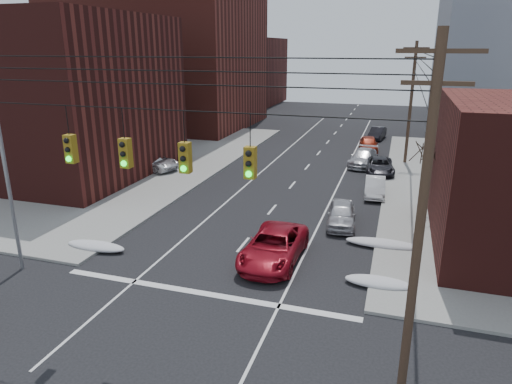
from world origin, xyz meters
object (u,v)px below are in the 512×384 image
Objects in this scene: parked_car_c at (380,166)px; lot_car_d at (122,150)px; lot_car_b at (153,161)px; parked_car_a at (341,214)px; parked_car_b at (375,187)px; parked_car_f at (377,133)px; lot_car_a at (152,164)px; lot_car_c at (102,159)px; parked_car_d at (363,158)px; parked_car_e at (369,144)px; red_pickup at (274,246)px.

parked_car_c is 1.17× the size of lot_car_d.
lot_car_b is (-19.15, -4.89, 0.16)m from parked_car_c.
parked_car_c is at bearing 76.95° from parked_car_a.
parked_car_f is (-1.10, 22.29, 0.03)m from parked_car_b.
parked_car_b is at bearing -75.83° from lot_car_a.
parked_car_c is (0.00, 6.34, 0.02)m from parked_car_b.
lot_car_b is 4.84m from lot_car_c.
lot_car_a reaches higher than parked_car_c.
parked_car_d is 6.37m from parked_car_e.
lot_car_c is (-4.78, -0.75, 0.01)m from lot_car_b.
parked_car_d is at bearing 83.45° from red_pickup.
lot_car_d reaches higher than parked_car_d.
parked_car_d is (2.66, 21.40, -0.05)m from red_pickup.
parked_car_a is 0.85× the size of lot_car_b.
parked_car_b is (4.26, 12.60, -0.13)m from red_pickup.
parked_car_e is at bearing -33.78° from lot_car_a.
parked_car_e is at bearing 94.09° from parked_car_c.
parked_car_d is (0.00, 15.44, 0.03)m from parked_car_a.
parked_car_a is at bearing -83.78° from parked_car_f.
parked_car_f is at bearing 85.37° from red_pickup.
lot_car_d is at bearing -11.58° from lot_car_c.
parked_car_c is at bearing -86.57° from parked_car_e.
lot_car_c is at bearing 118.36° from lot_car_b.
red_pickup reaches higher than lot_car_b.
parked_car_c is 24.58m from lot_car_c.
lot_car_d reaches higher than lot_car_c.
lot_car_a is at bearing 150.67° from parked_car_a.
parked_car_e is (2.66, 27.77, -0.02)m from red_pickup.
parked_car_c is at bearing -93.95° from lot_car_d.
lot_car_d reaches higher than parked_car_a.
parked_car_f is 0.85× the size of lot_car_b.
lot_car_b is (-17.55, -7.36, 0.09)m from parked_car_d.
parked_car_c is 1.16× the size of parked_car_f.
lot_car_b is 1.03× the size of lot_car_c.
parked_car_a reaches higher than parked_car_c.
parked_car_a is 1.05× the size of parked_car_b.
lot_car_c is (-22.33, -8.11, 0.10)m from parked_car_d.
red_pickup reaches higher than parked_car_b.
lot_car_d is at bearing 177.95° from parked_car_c.
lot_car_a is at bearing -170.03° from parked_car_c.
parked_car_e is 1.09× the size of lot_car_d.
parked_car_f is (-1.10, 15.96, 0.02)m from parked_car_c.
parked_car_d is at bearing 97.24° from parked_car_b.
lot_car_b is at bearing -123.67° from parked_car_f.
lot_car_a is at bearing -149.02° from parked_car_d.
parked_car_e is 22.28m from lot_car_b.
parked_car_c is at bearing 86.93° from parked_car_b.
red_pickup is 13.31m from parked_car_b.
parked_car_e is (-0.00, 6.37, 0.03)m from parked_car_d.
red_pickup is at bearing -115.71° from lot_car_a.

